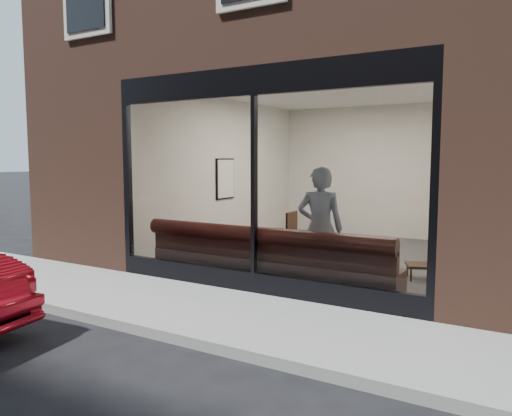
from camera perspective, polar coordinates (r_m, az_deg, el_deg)
The scene contains 21 objects.
ground at distance 5.71m, azimuth -11.20°, elevation -14.17°, with size 120.00×120.00×0.00m, color black.
sidewalk_near at distance 6.45m, azimuth -5.12°, elevation -11.69°, with size 40.00×2.00×0.01m, color gray.
kerb_near at distance 5.66m, azimuth -11.56°, elevation -13.74°, with size 40.00×0.10×0.12m, color gray.
host_building_pier_left at distance 14.06m, azimuth -0.81°, elevation 4.40°, with size 2.50×12.00×3.20m, color brown.
host_building_backfill at distance 15.41m, azimuth 17.27°, elevation 4.26°, with size 5.00×6.00×3.20m, color brown.
cafe_floor at distance 9.86m, azimuth 8.70°, elevation -5.51°, with size 6.00×6.00×0.00m, color #2D2D30.
cafe_ceiling at distance 9.75m, azimuth 9.00°, elevation 13.08°, with size 6.00×6.00×0.00m, color white.
cafe_wall_back at distance 12.50m, azimuth 14.00°, elevation 4.06°, with size 5.00×5.00×0.00m, color silver.
cafe_wall_left at distance 10.86m, azimuth -3.45°, elevation 3.98°, with size 6.00×6.00×0.00m, color silver.
cafe_wall_right at distance 9.05m, azimuth 23.65°, elevation 3.15°, with size 6.00×6.00×0.00m, color silver.
storefront_kick at distance 7.25m, azimuth -0.21°, elevation -8.51°, with size 5.00×0.10×0.30m, color black.
storefront_header at distance 7.11m, azimuth -0.22°, elevation 14.37°, with size 5.00×0.10×0.40m, color black.
storefront_mullion at distance 7.04m, azimuth -0.21°, elevation 2.61°, with size 0.06×0.10×2.50m, color black.
storefront_glass at distance 7.01m, azimuth -0.34°, elevation 2.60°, with size 4.80×4.80×0.00m, color white.
banquette at distance 7.57m, azimuth 1.37°, elevation -7.31°, with size 4.00×0.55×0.45m, color #321712.
person at distance 7.32m, azimuth 7.33°, elevation -2.36°, with size 0.66×0.44×1.82m, color #9AAECB.
cafe_table_left at distance 8.17m, azimuth 0.46°, elevation -2.66°, with size 0.65×0.65×0.04m, color black.
cafe_table_right at distance 7.71m, azimuth 7.03°, elevation -3.21°, with size 0.69×0.69×0.04m, color black.
cafe_chair_left at distance 9.35m, azimuth 3.01°, elevation -4.70°, with size 0.44×0.44×0.04m, color black.
cafe_chair_right at distance 8.37m, azimuth 18.35°, elevation -6.23°, with size 0.45×0.45×0.04m, color black.
wall_poster at distance 10.79m, azimuth -3.46°, elevation 3.37°, with size 0.02×0.61×0.81m, color white.
Camera 1 is at (3.62, -3.97, 1.94)m, focal length 35.00 mm.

